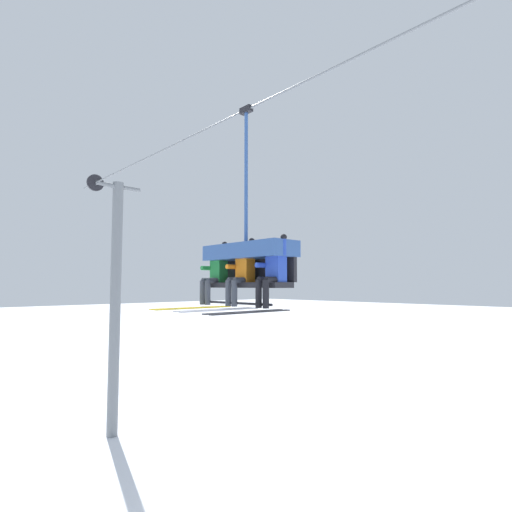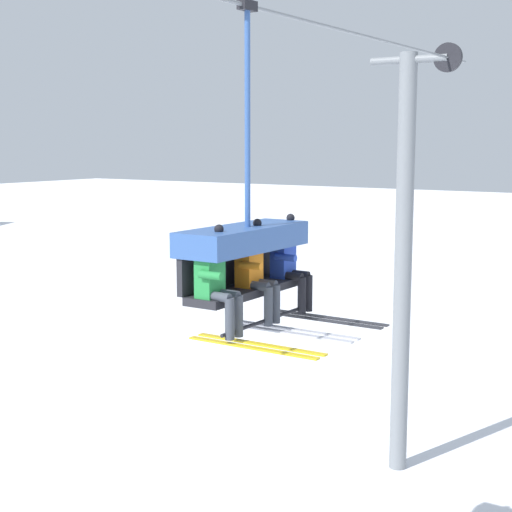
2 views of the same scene
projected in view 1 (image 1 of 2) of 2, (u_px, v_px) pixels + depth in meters
name	position (u px, v px, depth m)	size (l,w,h in m)	color
lift_tower_near	(115.00, 300.00, 13.68)	(0.36, 1.88, 8.77)	slate
lift_cable	(235.00, 116.00, 8.11)	(16.60, 0.05, 0.05)	slate
chairlift_chair	(249.00, 257.00, 7.69)	(2.06, 0.74, 3.86)	#232328
skier_green	(214.00, 274.00, 8.12)	(0.48, 1.70, 1.34)	#23843D
skier_orange	(240.00, 273.00, 7.52)	(0.48, 1.70, 1.34)	orange
skier_blue	(271.00, 272.00, 6.93)	(0.48, 1.70, 1.34)	#2847B7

